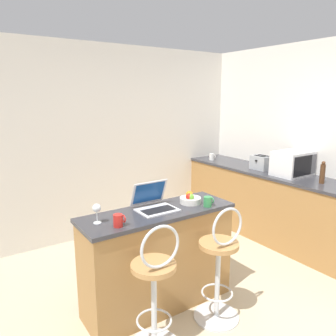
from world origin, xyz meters
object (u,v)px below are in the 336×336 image
(wine_glass_short, at_px, (97,209))
(pepper_mill, at_px, (323,173))
(laptop, at_px, (154,202))
(microwave, at_px, (293,163))
(fruit_bowl, at_px, (190,199))
(mug_white, at_px, (212,157))
(mug_green, at_px, (208,202))
(mug_red, at_px, (118,220))
(bar_stool_far, at_px, (219,267))
(toaster, at_px, (261,163))
(bar_stool_near, at_px, (155,291))

(wine_glass_short, height_order, pepper_mill, pepper_mill)
(laptop, relative_size, microwave, 0.70)
(wine_glass_short, relative_size, fruit_bowl, 0.81)
(mug_white, bearing_deg, wine_glass_short, -149.46)
(wine_glass_short, distance_m, mug_green, 1.02)
(mug_red, bearing_deg, mug_white, 34.32)
(laptop, relative_size, mug_green, 3.68)
(bar_stool_far, xyz_separation_m, wine_glass_short, (-0.88, 0.49, 0.55))
(fruit_bowl, distance_m, mug_green, 0.18)
(mug_green, relative_size, pepper_mill, 0.36)
(toaster, height_order, wine_glass_short, toaster)
(bar_stool_far, xyz_separation_m, mug_green, (0.12, 0.30, 0.48))
(fruit_bowl, height_order, mug_green, fruit_bowl)
(mug_green, bearing_deg, bar_stool_far, -110.94)
(bar_stool_far, relative_size, pepper_mill, 4.01)
(bar_stool_near, distance_m, wine_glass_short, 0.77)
(bar_stool_far, height_order, microwave, microwave)
(microwave, relative_size, wine_glass_short, 3.04)
(bar_stool_far, height_order, laptop, laptop)
(toaster, relative_size, mug_white, 2.46)
(fruit_bowl, relative_size, mug_white, 1.94)
(microwave, relative_size, mug_red, 4.97)
(mug_white, bearing_deg, mug_green, -132.29)
(wine_glass_short, xyz_separation_m, pepper_mill, (2.63, -0.30, 0.01))
(mug_red, height_order, fruit_bowl, fruit_bowl)
(mug_red, xyz_separation_m, fruit_bowl, (0.81, 0.14, -0.01))
(bar_stool_near, height_order, laptop, laptop)
(microwave, height_order, pepper_mill, microwave)
(bar_stool_near, bearing_deg, mug_red, 110.75)
(bar_stool_near, relative_size, mug_white, 10.12)
(fruit_bowl, height_order, mug_white, fruit_bowl)
(mug_white, bearing_deg, fruit_bowl, -136.69)
(bar_stool_near, relative_size, microwave, 2.14)
(bar_stool_far, relative_size, fruit_bowl, 5.23)
(wine_glass_short, bearing_deg, mug_green, -10.40)
(mug_red, bearing_deg, pepper_mill, -3.17)
(toaster, height_order, pepper_mill, pepper_mill)
(laptop, bearing_deg, wine_glass_short, -175.39)
(bar_stool_far, bearing_deg, wine_glass_short, 151.13)
(fruit_bowl, bearing_deg, wine_glass_short, 178.91)
(laptop, xyz_separation_m, microwave, (2.14, 0.10, 0.09))
(wine_glass_short, bearing_deg, fruit_bowl, -1.09)
(bar_stool_near, relative_size, wine_glass_short, 6.49)
(bar_stool_near, bearing_deg, microwave, 14.39)
(microwave, bearing_deg, pepper_mill, -97.70)
(microwave, xyz_separation_m, fruit_bowl, (-1.77, -0.16, -0.12))
(microwave, xyz_separation_m, mug_red, (-2.58, -0.30, -0.10))
(toaster, bearing_deg, pepper_mill, -90.13)
(bar_stool_far, distance_m, microwave, 2.00)
(wine_glass_short, height_order, fruit_bowl, wine_glass_short)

